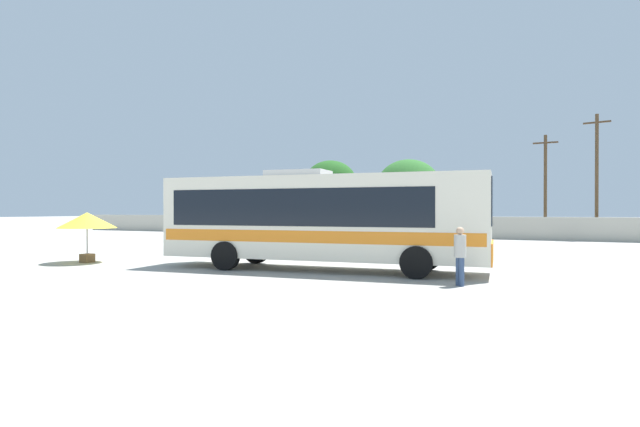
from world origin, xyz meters
TOP-DOWN VIEW (x-y plane):
  - ground_plane at (0.00, 10.00)m, footprint 300.00×300.00m
  - perimeter_wall at (0.00, 22.58)m, footprint 80.00×0.30m
  - coach_bus_cream_orange at (-1.55, -0.53)m, footprint 11.92×3.69m
  - attendant_by_bus_door at (3.80, -2.30)m, footprint 0.48×0.48m
  - vendor_umbrella_near_gate_yellow at (-11.25, -2.30)m, footprint 2.34×2.34m
  - parked_car_leftmost_maroon at (-12.58, 17.67)m, footprint 4.73×2.26m
  - parked_car_second_grey at (-7.01, 18.70)m, footprint 4.62×2.05m
  - parked_car_third_white at (0.17, 17.59)m, footprint 4.23×2.18m
  - utility_pole_near at (8.88, 24.32)m, footprint 1.78×0.52m
  - utility_pole_far at (5.48, 25.53)m, footprint 1.80×0.26m
  - roadside_tree_left at (-14.15, 28.81)m, footprint 5.20×5.20m
  - roadside_tree_midleft at (-5.28, 25.37)m, footprint 5.43×5.43m

SIDE VIEW (x-z plane):
  - ground_plane at x=0.00m, z-range 0.00..0.00m
  - parked_car_leftmost_maroon at x=-12.58m, z-range 0.05..1.46m
  - parked_car_second_grey at x=-7.01m, z-range 0.05..1.51m
  - parked_car_third_white at x=0.17m, z-range 0.04..1.57m
  - perimeter_wall at x=0.00m, z-range 0.00..1.67m
  - attendant_by_bus_door at x=3.80m, z-range 0.11..1.79m
  - vendor_umbrella_near_gate_yellow at x=-11.25m, z-range 0.68..2.75m
  - coach_bus_cream_orange at x=-1.55m, z-range 0.12..3.73m
  - utility_pole_far at x=5.48m, z-range 0.18..8.14m
  - roadside_tree_midleft at x=-5.28m, z-range 0.95..7.48m
  - utility_pole_near at x=8.88m, z-range 0.19..9.27m
  - roadside_tree_left at x=-14.15m, z-range 1.34..8.45m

